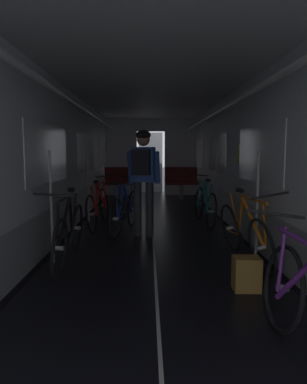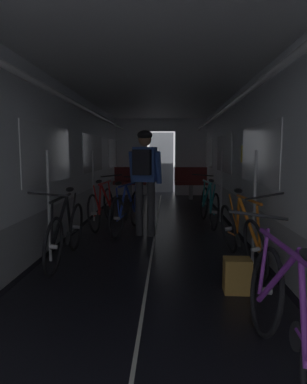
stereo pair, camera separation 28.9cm
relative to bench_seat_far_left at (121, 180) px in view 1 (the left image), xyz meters
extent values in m
plane|color=black|center=(0.90, -8.07, -0.57)|extent=(60.00, 60.00, 0.00)
cube|color=black|center=(-0.51, -4.82, -0.56)|extent=(0.08, 11.50, 0.01)
cube|color=black|center=(2.31, -4.82, -0.56)|extent=(0.08, 11.50, 0.01)
cube|color=beige|center=(0.90, -4.82, -0.56)|extent=(0.03, 11.27, 0.00)
cube|color=#9EA0A5|center=(-0.61, -4.82, -0.27)|extent=(0.12, 11.50, 0.60)
cube|color=silver|center=(-0.61, -4.82, 0.96)|extent=(0.12, 11.50, 1.85)
cube|color=white|center=(-0.54, -5.40, 0.78)|extent=(0.02, 1.90, 0.80)
cube|color=white|center=(-0.54, -2.52, 0.78)|extent=(0.02, 1.90, 0.80)
cube|color=white|center=(-0.54, 0.35, 0.78)|extent=(0.02, 1.90, 0.80)
cube|color=yellow|center=(-0.54, -4.81, 0.78)|extent=(0.01, 0.20, 0.28)
cylinder|color=white|center=(-0.27, -4.82, 1.53)|extent=(0.07, 11.04, 0.07)
cylinder|color=#B7BABF|center=(-0.37, -5.97, 0.13)|extent=(0.04, 0.04, 1.40)
cylinder|color=#B7BABF|center=(-0.37, -3.37, 0.13)|extent=(0.04, 0.04, 1.40)
cube|color=#9EA0A5|center=(2.41, -4.82, -0.27)|extent=(0.12, 11.50, 0.60)
cube|color=silver|center=(2.41, -4.82, 0.96)|extent=(0.12, 11.50, 1.85)
cube|color=white|center=(2.35, -5.40, 0.78)|extent=(0.02, 1.90, 0.80)
cube|color=white|center=(2.35, -2.52, 0.78)|extent=(0.02, 1.90, 0.80)
cube|color=white|center=(2.35, 0.35, 0.78)|extent=(0.02, 1.90, 0.80)
cube|color=yellow|center=(2.35, -4.39, 0.78)|extent=(0.01, 0.20, 0.28)
cylinder|color=white|center=(2.07, -4.82, 1.53)|extent=(0.07, 11.04, 0.07)
cylinder|color=#B7BABF|center=(2.17, -5.97, 0.13)|extent=(0.04, 0.04, 1.40)
cylinder|color=#B7BABF|center=(2.17, -3.37, 0.13)|extent=(0.04, 0.04, 1.40)
cube|color=silver|center=(-0.05, 0.99, 0.66)|extent=(1.00, 0.12, 2.45)
cube|color=silver|center=(1.85, 0.99, 0.66)|extent=(1.00, 0.12, 2.45)
cube|color=silver|center=(0.90, 0.99, 1.68)|extent=(0.90, 0.12, 0.40)
cube|color=#4C4F54|center=(0.90, 1.69, 0.46)|extent=(0.81, 0.04, 2.05)
cube|color=silver|center=(0.90, -4.82, 1.94)|extent=(3.14, 11.62, 0.12)
cylinder|color=gray|center=(0.00, -0.07, -0.35)|extent=(0.12, 0.12, 0.44)
cube|color=maroon|center=(0.00, -0.07, -0.08)|extent=(0.96, 0.44, 0.10)
cube|color=maroon|center=(0.00, 0.12, 0.17)|extent=(0.96, 0.08, 0.40)
torus|color=gray|center=(-0.43, 0.15, 0.37)|extent=(0.14, 0.14, 0.02)
cylinder|color=gray|center=(1.80, -0.07, -0.35)|extent=(0.12, 0.12, 0.44)
cube|color=maroon|center=(1.80, -0.07, -0.08)|extent=(0.96, 0.44, 0.10)
cube|color=maroon|center=(1.80, 0.12, 0.17)|extent=(0.96, 0.08, 0.40)
torus|color=gray|center=(1.37, 0.15, 0.37)|extent=(0.14, 0.14, 0.02)
torus|color=black|center=(1.86, -7.64, -0.24)|extent=(0.14, 0.67, 0.67)
cylinder|color=#B2B2B7|center=(1.86, -7.64, -0.24)|extent=(0.10, 0.05, 0.06)
cylinder|color=purple|center=(1.84, -7.95, -0.02)|extent=(0.13, 0.54, 0.56)
cylinder|color=purple|center=(1.81, -8.11, 0.25)|extent=(0.06, 0.82, 0.04)
cylinder|color=purple|center=(1.83, -7.67, 0.00)|extent=(0.09, 0.09, 0.49)
cylinder|color=black|center=(1.78, -7.65, 0.34)|extent=(0.44, 0.04, 0.08)
torus|color=black|center=(-0.14, -4.40, -0.23)|extent=(0.16, 0.68, 0.67)
cylinder|color=#B2B2B7|center=(-0.14, -4.40, -0.23)|extent=(0.10, 0.06, 0.06)
torus|color=black|center=(-0.06, -3.39, -0.23)|extent=(0.16, 0.68, 0.67)
cylinder|color=#B2B2B7|center=(-0.06, -3.39, -0.23)|extent=(0.10, 0.06, 0.06)
cylinder|color=red|center=(-0.06, -3.70, -0.02)|extent=(0.14, 0.54, 0.56)
cylinder|color=red|center=(-0.09, -4.11, -0.02)|extent=(0.07, 0.35, 0.55)
cylinder|color=red|center=(-0.05, -3.86, 0.25)|extent=(0.10, 0.82, 0.04)
cylinder|color=red|center=(-0.11, -4.34, 0.01)|extent=(0.09, 0.16, 0.49)
cylinder|color=red|center=(-0.13, -4.18, -0.26)|extent=(0.06, 0.45, 0.07)
cylinder|color=red|center=(-0.04, -3.42, 0.01)|extent=(0.08, 0.09, 0.49)
cylinder|color=black|center=(-0.11, -3.96, -0.28)|extent=(0.04, 0.17, 0.17)
ellipsoid|color=black|center=(-0.07, -4.29, 0.31)|extent=(0.11, 0.25, 0.07)
cylinder|color=black|center=(0.00, -3.40, 0.35)|extent=(0.44, 0.06, 0.07)
torus|color=black|center=(-0.16, -5.48, -0.23)|extent=(0.10, 0.67, 0.67)
cylinder|color=#B2B2B7|center=(-0.16, -5.48, -0.23)|extent=(0.09, 0.05, 0.06)
torus|color=black|center=(-0.14, -6.50, -0.23)|extent=(0.10, 0.67, 0.67)
cylinder|color=#B2B2B7|center=(-0.14, -6.50, -0.23)|extent=(0.09, 0.05, 0.06)
cylinder|color=black|center=(-0.17, -6.19, -0.01)|extent=(0.08, 0.54, 0.56)
cylinder|color=black|center=(-0.17, -5.78, -0.01)|extent=(0.09, 0.34, 0.55)
cylinder|color=black|center=(-0.19, -6.04, 0.25)|extent=(0.05, 0.82, 0.04)
cylinder|color=black|center=(-0.18, -5.56, 0.01)|extent=(0.06, 0.16, 0.49)
cylinder|color=black|center=(-0.16, -5.71, -0.26)|extent=(0.04, 0.45, 0.07)
cylinder|color=black|center=(-0.16, -6.47, 0.01)|extent=(0.07, 0.09, 0.49)
cylinder|color=black|center=(-0.15, -5.93, -0.28)|extent=(0.03, 0.17, 0.17)
ellipsoid|color=black|center=(-0.20, -5.61, 0.31)|extent=(0.10, 0.24, 0.07)
cylinder|color=black|center=(-0.19, -6.50, 0.35)|extent=(0.44, 0.03, 0.06)
torus|color=black|center=(1.94, -4.17, -0.23)|extent=(0.13, 0.67, 0.67)
cylinder|color=#B2B2B7|center=(1.94, -4.17, -0.23)|extent=(0.10, 0.06, 0.06)
torus|color=black|center=(1.87, -3.15, -0.23)|extent=(0.13, 0.67, 0.67)
cylinder|color=#B2B2B7|center=(1.87, -3.15, -0.23)|extent=(0.10, 0.06, 0.06)
cylinder|color=teal|center=(1.88, -3.47, -0.01)|extent=(0.11, 0.54, 0.56)
cylinder|color=teal|center=(1.90, -3.88, -0.01)|extent=(0.06, 0.35, 0.55)
cylinder|color=teal|center=(1.87, -3.63, 0.25)|extent=(0.09, 0.82, 0.04)
cylinder|color=teal|center=(1.92, -4.10, 0.01)|extent=(0.07, 0.16, 0.49)
cylinder|color=teal|center=(1.93, -3.95, -0.26)|extent=(0.05, 0.45, 0.07)
cylinder|color=teal|center=(1.85, -3.19, 0.01)|extent=(0.06, 0.09, 0.49)
cylinder|color=black|center=(1.91, -3.72, -0.28)|extent=(0.04, 0.17, 0.17)
ellipsoid|color=black|center=(1.89, -4.06, 0.31)|extent=(0.11, 0.25, 0.07)
cylinder|color=black|center=(1.83, -3.17, 0.35)|extent=(0.44, 0.05, 0.06)
torus|color=black|center=(1.95, -5.50, -0.24)|extent=(0.21, 0.68, 0.67)
cylinder|color=#B2B2B7|center=(1.95, -5.50, -0.24)|extent=(0.10, 0.06, 0.06)
torus|color=black|center=(2.06, -6.51, -0.24)|extent=(0.21, 0.68, 0.67)
cylinder|color=#B2B2B7|center=(2.06, -6.51, -0.24)|extent=(0.10, 0.06, 0.06)
cylinder|color=orange|center=(2.06, -6.20, -0.02)|extent=(0.18, 0.53, 0.56)
cylinder|color=orange|center=(2.02, -5.79, -0.02)|extent=(0.09, 0.35, 0.55)
cylinder|color=orange|center=(2.09, -6.04, 0.24)|extent=(0.13, 0.82, 0.04)
cylinder|color=orange|center=(2.00, -5.57, 0.00)|extent=(0.11, 0.16, 0.49)
cylinder|color=orange|center=(1.97, -5.72, -0.26)|extent=(0.07, 0.45, 0.07)
cylinder|color=orange|center=(2.10, -6.48, 0.00)|extent=(0.10, 0.10, 0.49)
cylinder|color=black|center=(2.00, -5.95, -0.28)|extent=(0.06, 0.17, 0.17)
ellipsoid|color=black|center=(2.05, -5.61, 0.30)|extent=(0.12, 0.25, 0.07)
cylinder|color=black|center=(2.15, -6.49, 0.34)|extent=(0.44, 0.07, 0.09)
cylinder|color=#2D2D33|center=(0.65, -4.56, -0.12)|extent=(0.13, 0.13, 0.90)
cylinder|color=#2D2D33|center=(0.84, -4.60, -0.12)|extent=(0.13, 0.13, 0.90)
cube|color=#2D4C99|center=(0.75, -4.58, 0.61)|extent=(0.40, 0.29, 0.56)
cylinder|color=#2D4C99|center=(0.53, -4.52, 0.56)|extent=(0.13, 0.21, 0.53)
cylinder|color=#2D4C99|center=(0.97, -4.60, 0.56)|extent=(0.13, 0.21, 0.53)
sphere|color=#9E7051|center=(0.75, -4.58, 1.01)|extent=(0.21, 0.21, 0.21)
ellipsoid|color=black|center=(0.75, -4.58, 1.08)|extent=(0.29, 0.32, 0.16)
cube|color=black|center=(0.71, -4.74, 0.65)|extent=(0.31, 0.21, 0.40)
torus|color=black|center=(0.31, -4.83, -0.23)|extent=(0.19, 0.67, 0.67)
cylinder|color=#B2B2B7|center=(0.31, -4.83, -0.23)|extent=(0.10, 0.07, 0.05)
torus|color=black|center=(0.53, -3.83, -0.23)|extent=(0.19, 0.67, 0.67)
cylinder|color=#B2B2B7|center=(0.53, -3.83, -0.23)|extent=(0.10, 0.07, 0.05)
cylinder|color=#2342B7|center=(0.46, -4.14, -0.01)|extent=(0.14, 0.54, 0.56)
cylinder|color=#2342B7|center=(0.37, -4.54, -0.01)|extent=(0.12, 0.34, 0.55)
cylinder|color=#2342B7|center=(0.42, -4.29, 0.25)|extent=(0.21, 0.81, 0.03)
cylinder|color=#2342B7|center=(0.32, -4.76, 0.01)|extent=(0.05, 0.17, 0.49)
cylinder|color=#2342B7|center=(0.36, -4.61, -0.26)|extent=(0.12, 0.45, 0.07)
cylinder|color=#2342B7|center=(0.51, -3.86, 0.01)|extent=(0.06, 0.09, 0.49)
cylinder|color=black|center=(0.41, -4.39, -0.28)|extent=(0.05, 0.17, 0.17)
ellipsoid|color=black|center=(0.33, -4.71, 0.31)|extent=(0.14, 0.25, 0.06)
cylinder|color=black|center=(0.51, -3.84, 0.35)|extent=(0.44, 0.12, 0.03)
cube|color=olive|center=(1.80, -6.87, -0.40)|extent=(0.27, 0.21, 0.34)
camera|label=1|loc=(0.83, -10.17, 0.80)|focal=32.21mm
camera|label=2|loc=(1.11, -10.17, 0.80)|focal=32.21mm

